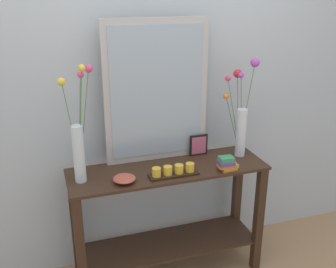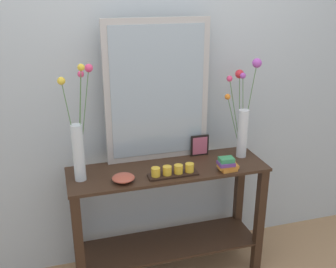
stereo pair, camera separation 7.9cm
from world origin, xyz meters
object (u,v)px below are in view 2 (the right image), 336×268
object	(u,v)px
vase_right	(243,117)
book_stack	(227,164)
mirror_leaning	(158,92)
picture_frame_small	(200,145)
tall_vase_left	(78,140)
candle_tray	(173,171)
console_table	(168,210)
decorative_bowl	(123,178)

from	to	relation	value
vase_right	book_stack	bearing A→B (deg)	-133.70
mirror_leaning	picture_frame_small	world-z (taller)	mirror_leaning
mirror_leaning	tall_vase_left	world-z (taller)	mirror_leaning
vase_right	picture_frame_small	size ratio (longest dim) A/B	4.55
mirror_leaning	picture_frame_small	xyz separation A→B (m)	(0.29, -0.03, -0.40)
book_stack	candle_tray	bearing A→B (deg)	175.34
candle_tray	picture_frame_small	size ratio (longest dim) A/B	2.14
console_table	tall_vase_left	bearing A→B (deg)	179.80
picture_frame_small	mirror_leaning	bearing A→B (deg)	173.16
console_table	decorative_bowl	size ratio (longest dim) A/B	9.41
console_table	book_stack	distance (m)	0.53
candle_tray	book_stack	bearing A→B (deg)	-4.66
tall_vase_left	candle_tray	world-z (taller)	tall_vase_left
mirror_leaning	vase_right	world-z (taller)	mirror_leaning
mirror_leaning	candle_tray	xyz separation A→B (m)	(0.02, -0.28, -0.44)
console_table	mirror_leaning	xyz separation A→B (m)	(-0.02, 0.17, 0.79)
candle_tray	mirror_leaning	bearing A→B (deg)	93.98
decorative_bowl	vase_right	bearing A→B (deg)	11.10
vase_right	picture_frame_small	distance (m)	0.36
mirror_leaning	vase_right	xyz separation A→B (m)	(0.57, -0.11, -0.19)
mirror_leaning	decorative_bowl	world-z (taller)	mirror_leaning
tall_vase_left	book_stack	xyz separation A→B (m)	(0.91, -0.14, -0.22)
console_table	vase_right	xyz separation A→B (m)	(0.55, 0.06, 0.60)
tall_vase_left	vase_right	bearing A→B (deg)	3.17
vase_right	mirror_leaning	bearing A→B (deg)	169.32
console_table	mirror_leaning	world-z (taller)	mirror_leaning
tall_vase_left	mirror_leaning	bearing A→B (deg)	17.53
mirror_leaning	tall_vase_left	distance (m)	0.60
candle_tray	decorative_bowl	size ratio (longest dim) A/B	2.29
candle_tray	picture_frame_small	bearing A→B (deg)	42.40
mirror_leaning	vase_right	size ratio (longest dim) A/B	1.39
tall_vase_left	book_stack	distance (m)	0.95
vase_right	candle_tray	size ratio (longest dim) A/B	2.13
tall_vase_left	console_table	bearing A→B (deg)	-0.20
console_table	book_stack	bearing A→B (deg)	-21.71
mirror_leaning	vase_right	distance (m)	0.61
vase_right	picture_frame_small	world-z (taller)	vase_right
tall_vase_left	book_stack	size ratio (longest dim) A/B	5.39
mirror_leaning	book_stack	world-z (taller)	mirror_leaning
picture_frame_small	tall_vase_left	bearing A→B (deg)	-170.79
candle_tray	book_stack	distance (m)	0.36
tall_vase_left	book_stack	bearing A→B (deg)	-8.94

